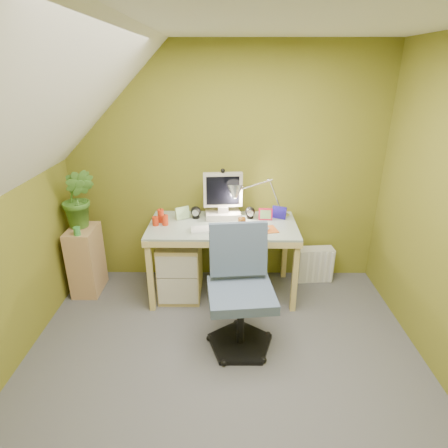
{
  "coord_description": "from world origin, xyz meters",
  "views": [
    {
      "loc": [
        0.02,
        -2.1,
        2.15
      ],
      "look_at": [
        0.0,
        1.0,
        0.85
      ],
      "focal_mm": 30.0,
      "sensor_mm": 36.0,
      "label": 1
    }
  ],
  "objects_px": {
    "desk": "(223,259)",
    "side_ledge": "(86,260)",
    "monitor": "(223,190)",
    "potted_plant": "(79,198)",
    "desk_lamp": "(269,189)",
    "radiator": "(315,264)",
    "task_chair": "(241,292)"
  },
  "relations": [
    {
      "from": "side_ledge",
      "to": "radiator",
      "type": "relative_size",
      "value": 1.84
    },
    {
      "from": "monitor",
      "to": "side_ledge",
      "type": "xyz_separation_m",
      "value": [
        -1.39,
        -0.15,
        -0.7
      ]
    },
    {
      "from": "side_ledge",
      "to": "potted_plant",
      "type": "bearing_deg",
      "value": 90.0
    },
    {
      "from": "monitor",
      "to": "desk_lamp",
      "type": "bearing_deg",
      "value": -4.76
    },
    {
      "from": "potted_plant",
      "to": "desk",
      "type": "bearing_deg",
      "value": -3.35
    },
    {
      "from": "task_chair",
      "to": "monitor",
      "type": "bearing_deg",
      "value": 92.83
    },
    {
      "from": "desk",
      "to": "side_ledge",
      "type": "relative_size",
      "value": 2.04
    },
    {
      "from": "desk",
      "to": "side_ledge",
      "type": "xyz_separation_m",
      "value": [
        -1.39,
        0.03,
        -0.03
      ]
    },
    {
      "from": "task_chair",
      "to": "radiator",
      "type": "distance_m",
      "value": 1.4
    },
    {
      "from": "monitor",
      "to": "side_ledge",
      "type": "height_order",
      "value": "monitor"
    },
    {
      "from": "desk",
      "to": "potted_plant",
      "type": "distance_m",
      "value": 1.52
    },
    {
      "from": "desk",
      "to": "potted_plant",
      "type": "relative_size",
      "value": 2.4
    },
    {
      "from": "potted_plant",
      "to": "task_chair",
      "type": "distance_m",
      "value": 1.84
    },
    {
      "from": "monitor",
      "to": "desk_lamp",
      "type": "height_order",
      "value": "desk_lamp"
    },
    {
      "from": "desk",
      "to": "side_ledge",
      "type": "distance_m",
      "value": 1.39
    },
    {
      "from": "task_chair",
      "to": "radiator",
      "type": "relative_size",
      "value": 2.79
    },
    {
      "from": "desk",
      "to": "side_ledge",
      "type": "height_order",
      "value": "desk"
    },
    {
      "from": "desk_lamp",
      "to": "potted_plant",
      "type": "bearing_deg",
      "value": -173.76
    },
    {
      "from": "desk",
      "to": "side_ledge",
      "type": "bearing_deg",
      "value": 179.17
    },
    {
      "from": "desk",
      "to": "desk_lamp",
      "type": "distance_m",
      "value": 0.83
    },
    {
      "from": "desk",
      "to": "desk_lamp",
      "type": "bearing_deg",
      "value": 22.26
    },
    {
      "from": "desk_lamp",
      "to": "task_chair",
      "type": "height_order",
      "value": "desk_lamp"
    },
    {
      "from": "desk",
      "to": "monitor",
      "type": "bearing_deg",
      "value": 90.46
    },
    {
      "from": "task_chair",
      "to": "desk_lamp",
      "type": "bearing_deg",
      "value": 67.42
    },
    {
      "from": "desk",
      "to": "radiator",
      "type": "bearing_deg",
      "value": 14.65
    },
    {
      "from": "desk",
      "to": "potted_plant",
      "type": "xyz_separation_m",
      "value": [
        -1.39,
        0.08,
        0.61
      ]
    },
    {
      "from": "desk_lamp",
      "to": "side_ledge",
      "type": "relative_size",
      "value": 0.86
    },
    {
      "from": "side_ledge",
      "to": "radiator",
      "type": "xyz_separation_m",
      "value": [
        2.38,
        0.22,
        -0.16
      ]
    },
    {
      "from": "task_chair",
      "to": "radiator",
      "type": "bearing_deg",
      "value": 45.83
    },
    {
      "from": "monitor",
      "to": "task_chair",
      "type": "bearing_deg",
      "value": -86.01
    },
    {
      "from": "desk_lamp",
      "to": "radiator",
      "type": "bearing_deg",
      "value": 10.6
    },
    {
      "from": "monitor",
      "to": "task_chair",
      "type": "distance_m",
      "value": 1.13
    }
  ]
}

